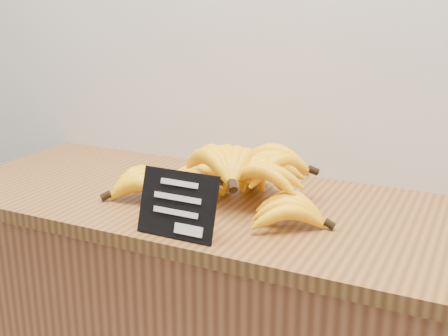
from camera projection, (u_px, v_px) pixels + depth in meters
counter_top at (234, 207)px, 1.27m from camera, size 1.40×0.54×0.03m
chalkboard_sign at (177, 205)px, 1.06m from camera, size 0.16×0.05×0.12m
banana_pile at (232, 177)px, 1.24m from camera, size 0.53×0.36×0.13m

